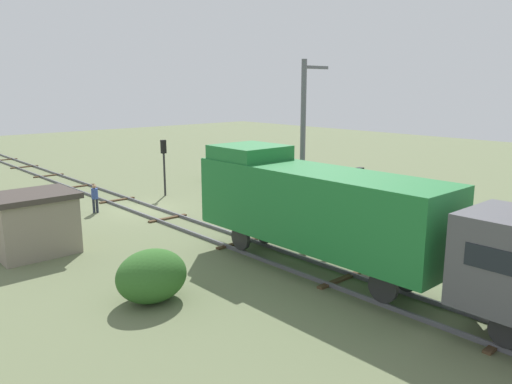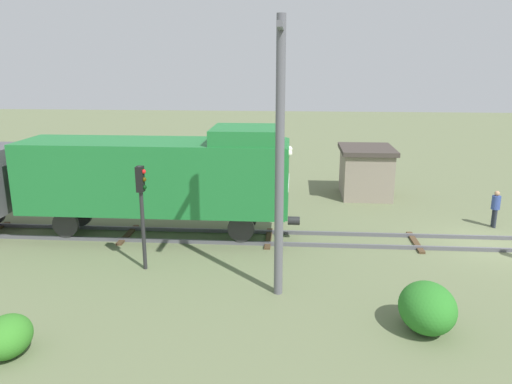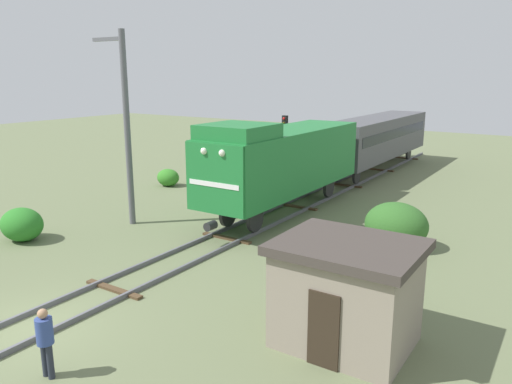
{
  "view_description": "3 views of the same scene",
  "coord_description": "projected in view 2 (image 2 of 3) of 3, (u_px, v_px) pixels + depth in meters",
  "views": [
    {
      "loc": [
        14.37,
        26.49,
        7.3
      ],
      "look_at": [
        -0.76,
        9.63,
        2.48
      ],
      "focal_mm": 35.0,
      "sensor_mm": 36.0,
      "label": 1
    },
    {
      "loc": [
        -19.92,
        8.19,
        7.37
      ],
      "look_at": [
        -1.38,
        9.6,
        2.44
      ],
      "focal_mm": 35.0,
      "sensor_mm": 36.0,
      "label": 2
    },
    {
      "loc": [
        11.96,
        -6.9,
        6.81
      ],
      "look_at": [
        -0.72,
        12.55,
        1.27
      ],
      "focal_mm": 35.0,
      "sensor_mm": 36.0,
      "label": 3
    }
  ],
  "objects": [
    {
      "name": "railway_track",
      "position": [
        491.0,
        244.0,
        20.48
      ],
      "size": [
        2.4,
        73.32,
        0.16
      ],
      "color": "#595960",
      "rests_on": "ground"
    },
    {
      "name": "ground_plane",
      "position": [
        491.0,
        245.0,
        20.5
      ],
      "size": [
        109.98,
        109.98,
        0.0
      ],
      "primitive_type": "plane",
      "color": "#66704C"
    },
    {
      "name": "worker_near_track",
      "position": [
        496.0,
        206.0,
        22.48
      ],
      "size": [
        0.38,
        0.38,
        1.7
      ],
      "rotation": [
        0.0,
        0.0,
        5.07
      ],
      "color": "#262B38",
      "rests_on": "ground"
    },
    {
      "name": "traffic_signal_mid",
      "position": [
        142.0,
        198.0,
        17.52
      ],
      "size": [
        0.32,
        0.34,
        3.81
      ],
      "color": "#262628",
      "rests_on": "ground"
    },
    {
      "name": "locomotive",
      "position": [
        160.0,
        174.0,
        20.78
      ],
      "size": [
        2.9,
        11.6,
        4.6
      ],
      "color": "#1E7233",
      "rests_on": "railway_track"
    },
    {
      "name": "bush_mid",
      "position": [
        427.0,
        308.0,
        13.88
      ],
      "size": [
        1.92,
        1.57,
        1.4
      ],
      "primitive_type": "ellipsoid",
      "color": "#2A7826",
      "rests_on": "ground"
    },
    {
      "name": "relay_hut",
      "position": [
        366.0,
        171.0,
        27.67
      ],
      "size": [
        3.5,
        2.9,
        2.74
      ],
      "color": "gray",
      "rests_on": "ground"
    },
    {
      "name": "bush_back",
      "position": [
        221.0,
        182.0,
        27.17
      ],
      "size": [
        2.53,
        2.07,
        1.84
      ],
      "primitive_type": "ellipsoid",
      "color": "#306326",
      "rests_on": "ground"
    },
    {
      "name": "bush_near",
      "position": [
        7.0,
        337.0,
        12.73
      ],
      "size": [
        1.47,
        1.2,
        1.07
      ],
      "primitive_type": "ellipsoid",
      "color": "#347E26",
      "rests_on": "ground"
    },
    {
      "name": "catenary_mast",
      "position": [
        280.0,
        155.0,
        15.07
      ],
      "size": [
        1.94,
        0.28,
        8.66
      ],
      "color": "#595960",
      "rests_on": "ground"
    }
  ]
}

